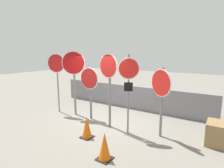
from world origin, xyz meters
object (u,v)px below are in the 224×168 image
at_px(stop_sign_2, 90,84).
at_px(traffic_cone_1, 87,127).
at_px(stop_sign_0, 56,68).
at_px(stop_sign_5, 161,89).
at_px(storage_crate, 221,134).
at_px(stop_sign_1, 74,70).
at_px(stop_sign_3, 109,76).
at_px(stop_sign_4, 129,77).
at_px(traffic_cone_0, 105,146).

relative_size(stop_sign_2, traffic_cone_1, 3.00).
distance_m(stop_sign_0, stop_sign_5, 4.58).
bearing_deg(storage_crate, stop_sign_0, -174.80).
relative_size(stop_sign_1, stop_sign_3, 1.04).
xyz_separation_m(traffic_cone_1, storage_crate, (3.50, 1.73, -0.01)).
xyz_separation_m(stop_sign_4, traffic_cone_1, (-0.93, -0.95, -1.52)).
height_order(stop_sign_3, stop_sign_4, stop_sign_3).
distance_m(stop_sign_5, traffic_cone_0, 2.38).
bearing_deg(storage_crate, traffic_cone_0, -135.08).
relative_size(stop_sign_0, stop_sign_5, 1.19).
bearing_deg(stop_sign_2, stop_sign_5, -0.04).
relative_size(stop_sign_0, stop_sign_2, 1.25).
xyz_separation_m(traffic_cone_0, traffic_cone_1, (-1.13, 0.64, -0.01)).
xyz_separation_m(stop_sign_3, storage_crate, (3.37, 0.69, -1.51)).
distance_m(stop_sign_2, stop_sign_4, 1.93).
distance_m(stop_sign_5, storage_crate, 2.07).
bearing_deg(stop_sign_2, stop_sign_0, -177.71).
height_order(stop_sign_1, traffic_cone_0, stop_sign_1).
xyz_separation_m(stop_sign_3, traffic_cone_1, (-0.13, -1.03, -1.50)).
bearing_deg(traffic_cone_1, stop_sign_3, 82.87).
relative_size(stop_sign_2, traffic_cone_0, 2.94).
xyz_separation_m(stop_sign_2, storage_crate, (4.42, 0.47, -1.11)).
bearing_deg(traffic_cone_0, stop_sign_1, 146.51).
bearing_deg(stop_sign_3, stop_sign_2, 179.18).
bearing_deg(stop_sign_4, stop_sign_5, -6.53).
xyz_separation_m(stop_sign_0, stop_sign_2, (1.77, 0.10, -0.54)).
bearing_deg(traffic_cone_0, stop_sign_5, 69.24).
bearing_deg(stop_sign_1, traffic_cone_0, -65.58).
relative_size(stop_sign_2, stop_sign_3, 0.80).
relative_size(traffic_cone_0, traffic_cone_1, 1.02).
xyz_separation_m(stop_sign_0, traffic_cone_0, (3.83, -1.80, -1.63)).
relative_size(stop_sign_0, storage_crate, 3.50).
height_order(stop_sign_4, stop_sign_5, stop_sign_4).
bearing_deg(stop_sign_3, traffic_cone_0, -47.78).
height_order(traffic_cone_0, storage_crate, traffic_cone_0).
xyz_separation_m(stop_sign_1, stop_sign_3, (1.93, -0.27, -0.08)).
height_order(stop_sign_2, stop_sign_3, stop_sign_3).
xyz_separation_m(stop_sign_3, stop_sign_5, (1.73, 0.26, -0.32)).
bearing_deg(traffic_cone_0, stop_sign_2, 137.32).
relative_size(traffic_cone_1, storage_crate, 0.93).
relative_size(stop_sign_4, traffic_cone_1, 3.72).
height_order(stop_sign_5, traffic_cone_1, stop_sign_5).
xyz_separation_m(stop_sign_1, storage_crate, (5.30, 0.42, -1.59)).
relative_size(stop_sign_4, traffic_cone_0, 3.65).
distance_m(stop_sign_1, traffic_cone_0, 3.85).
xyz_separation_m(stop_sign_1, stop_sign_5, (3.66, -0.01, -0.40)).
bearing_deg(storage_crate, stop_sign_3, -168.39).
distance_m(traffic_cone_1, storage_crate, 3.90).
bearing_deg(stop_sign_0, traffic_cone_1, -42.99).
bearing_deg(stop_sign_3, stop_sign_1, -176.72).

